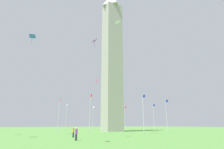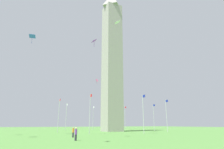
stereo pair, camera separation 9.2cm
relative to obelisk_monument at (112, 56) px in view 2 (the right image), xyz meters
The scene contains 16 objects.
ground_plane 25.16m from the obelisk_monument, ahead, with size 260.00×260.00×0.00m, color #548C3D.
obelisk_monument is the anchor object (origin of this frame).
flagpole_n 26.20m from the obelisk_monument, ahead, with size 1.12×0.14×9.26m.
flagpole_ne 26.19m from the obelisk_monument, 44.87° to the left, with size 1.12×0.14×9.26m.
flagpole_e 26.17m from the obelisk_monument, 89.82° to the left, with size 1.12×0.14×9.26m.
flagpole_se 26.15m from the obelisk_monument, 134.87° to the left, with size 1.12×0.14×9.26m.
flagpole_s 26.14m from the obelisk_monument, behind, with size 1.12×0.14×9.26m.
flagpole_sw 26.15m from the obelisk_monument, 134.87° to the right, with size 1.12×0.14×9.26m.
flagpole_w 26.17m from the obelisk_monument, 89.82° to the right, with size 1.12×0.14×9.26m.
flagpole_nw 26.19m from the obelisk_monument, 44.87° to the right, with size 1.12×0.14×9.26m.
person_purple_shirt 42.12m from the obelisk_monument, 34.95° to the right, with size 0.32×0.32×1.73m.
person_orange_shirt 37.26m from the obelisk_monument, 40.31° to the right, with size 0.32×0.32×1.68m.
kite_white_diamond 13.53m from the obelisk_monument, 19.31° to the right, with size 1.79×1.68×2.42m.
kite_pink_box 15.89m from the obelisk_monument, 48.56° to the right, with size 0.63×0.87×1.64m.
kite_blue_diamond 28.66m from the obelisk_monument, 66.62° to the right, with size 1.53×1.56×2.06m.
kite_purple_diamond 31.20m from the obelisk_monument, 32.87° to the right, with size 0.95×0.82×1.52m.
Camera 2 is at (54.04, -27.22, 2.11)m, focal length 29.80 mm.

